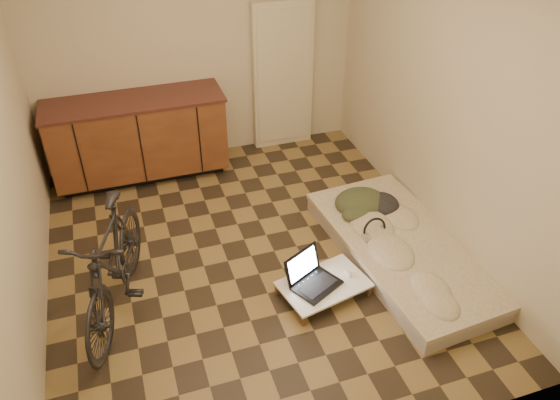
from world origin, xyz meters
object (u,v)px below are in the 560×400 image
object	(u,v)px
lap_desk	(324,285)
laptop	(312,278)
futon	(404,249)
bicycle	(112,260)

from	to	relation	value
lap_desk	laptop	xyz separation A→B (m)	(-0.09, 0.04, 0.07)
futon	lap_desk	world-z (taller)	futon
lap_desk	futon	bearing A→B (deg)	1.41
bicycle	futon	distance (m)	2.50
bicycle	laptop	world-z (taller)	bicycle
lap_desk	laptop	distance (m)	0.12
lap_desk	laptop	bearing A→B (deg)	146.23
futon	laptop	world-z (taller)	laptop
futon	lap_desk	xyz separation A→B (m)	(-0.86, -0.21, 0.01)
futon	lap_desk	size ratio (longest dim) A/B	2.68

